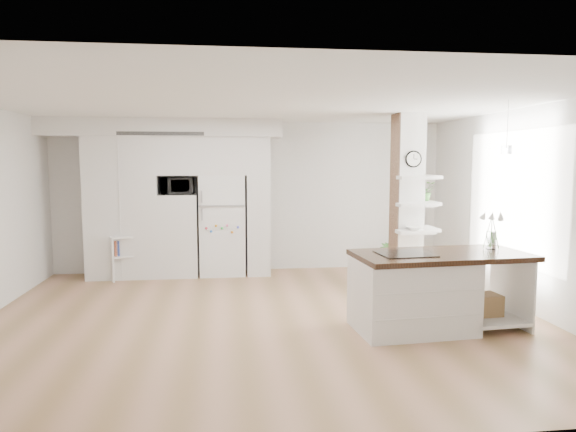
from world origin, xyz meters
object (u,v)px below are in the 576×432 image
Objects in this scene: refrigerator at (222,225)px; floor_plant_a at (447,277)px; bookshelf at (131,260)px; kitchen_island at (422,290)px.

refrigerator is 3.70× the size of floor_plant_a.
kitchen_island is at bearing -63.60° from bookshelf.
floor_plant_a is (3.39, -1.74, -0.64)m from refrigerator.
refrigerator reaches higher than floor_plant_a.
refrigerator reaches higher than bookshelf.
refrigerator is at bearing 120.39° from kitchen_island.
bookshelf is at bearing 136.19° from kitchen_island.
bookshelf is at bearing 162.42° from floor_plant_a.
refrigerator is 1.66m from bookshelf.
bookshelf is at bearing -173.69° from refrigerator.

